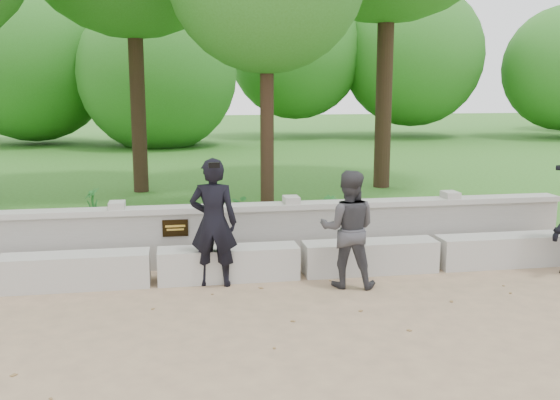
# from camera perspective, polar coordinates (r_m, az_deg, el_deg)

# --- Properties ---
(ground) EXTENTS (80.00, 80.00, 0.00)m
(ground) POSITION_cam_1_polar(r_m,az_deg,el_deg) (6.79, -11.81, -12.34)
(ground) COLOR #A08362
(ground) RESTS_ON ground
(lawn) EXTENTS (40.00, 22.00, 0.25)m
(lawn) POSITION_cam_1_polar(r_m,az_deg,el_deg) (20.42, -10.61, 3.23)
(lawn) COLOR #305B19
(lawn) RESTS_ON ground
(concrete_bench) EXTENTS (11.90, 0.45, 0.45)m
(concrete_bench) POSITION_cam_1_polar(r_m,az_deg,el_deg) (8.51, -11.47, -6.03)
(concrete_bench) COLOR #AFADA5
(concrete_bench) RESTS_ON ground
(parapet_wall) EXTENTS (12.50, 0.35, 0.90)m
(parapet_wall) POSITION_cam_1_polar(r_m,az_deg,el_deg) (9.13, -11.41, -3.36)
(parapet_wall) COLOR #A5A29B
(parapet_wall) RESTS_ON ground
(man_main) EXTENTS (0.69, 0.63, 1.70)m
(man_main) POSITION_cam_1_polar(r_m,az_deg,el_deg) (8.17, -6.10, -2.05)
(man_main) COLOR black
(man_main) RESTS_ON ground
(visitor_left) EXTENTS (0.89, 0.78, 1.54)m
(visitor_left) POSITION_cam_1_polar(r_m,az_deg,el_deg) (8.15, 6.25, -2.65)
(visitor_left) COLOR #37363B
(visitor_left) RESTS_ON ground
(shrub_b) EXTENTS (0.36, 0.40, 0.61)m
(shrub_b) POSITION_cam_1_polar(r_m,az_deg,el_deg) (10.09, 4.45, -1.35)
(shrub_b) COLOR #256D29
(shrub_b) RESTS_ON lawn
(shrub_c) EXTENTS (0.71, 0.68, 0.61)m
(shrub_c) POSITION_cam_1_polar(r_m,az_deg,el_deg) (9.86, -2.72, -1.61)
(shrub_c) COLOR #256D29
(shrub_c) RESTS_ON lawn
(shrub_d) EXTENTS (0.39, 0.41, 0.60)m
(shrub_d) POSITION_cam_1_polar(r_m,az_deg,el_deg) (11.41, -16.76, -0.42)
(shrub_d) COLOR #256D29
(shrub_d) RESTS_ON lawn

